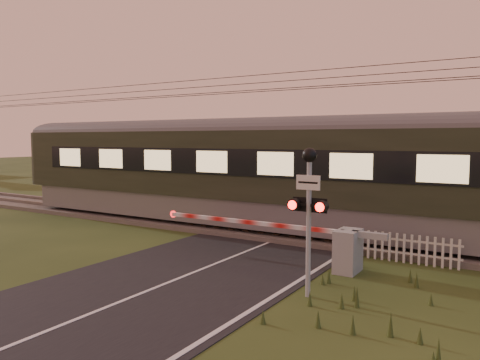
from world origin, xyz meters
The scene contains 7 objects.
ground centered at (0.00, 0.00, 0.00)m, with size 160.00×160.00×0.00m, color #2B3B16.
road centered at (0.02, -0.23, 0.01)m, with size 6.00×140.00×0.03m.
track_bed centered at (0.00, 6.50, 0.07)m, with size 140.00×3.40×0.39m.
overhead_wires centered at (0.00, 6.50, 5.72)m, with size 120.00×0.62×0.62m.
boom_gate centered at (3.19, 2.81, 0.66)m, with size 7.34×0.91×1.20m.
crossing_signal centered at (3.40, 0.37, 2.37)m, with size 0.88×0.36×3.45m.
picket_fence centered at (4.42, 4.60, 0.44)m, with size 3.60×0.07×0.87m.
Camera 1 is at (7.59, -9.44, 3.65)m, focal length 35.00 mm.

